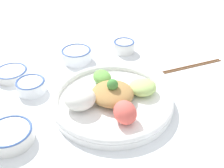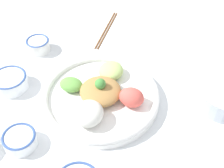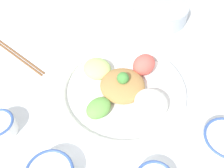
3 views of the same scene
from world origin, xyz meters
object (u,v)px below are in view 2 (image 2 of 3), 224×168
at_px(rice_bowl_plain, 20,139).
at_px(sauce_bowl_red, 10,81).
at_px(salad_platter, 101,96).
at_px(sauce_bowl_far, 38,45).
at_px(chopsticks_pair_near, 107,29).

bearing_deg(rice_bowl_plain, sauce_bowl_red, -16.01).
distance_m(salad_platter, sauce_bowl_red, 0.30).
distance_m(sauce_bowl_red, rice_bowl_plain, 0.23).
relative_size(salad_platter, sauce_bowl_red, 3.24).
xyz_separation_m(sauce_bowl_far, chopsticks_pair_near, (-0.04, -0.27, -0.02)).
bearing_deg(salad_platter, sauce_bowl_far, 7.91).
bearing_deg(sauce_bowl_red, salad_platter, -137.20).
bearing_deg(sauce_bowl_red, rice_bowl_plain, 163.99).
distance_m(salad_platter, rice_bowl_plain, 0.27).
height_order(salad_platter, sauce_bowl_red, salad_platter).
height_order(rice_bowl_plain, chopsticks_pair_near, rice_bowl_plain).
bearing_deg(chopsticks_pair_near, sauce_bowl_red, 152.81).
distance_m(sauce_bowl_red, sauce_bowl_far, 0.20).
bearing_deg(chopsticks_pair_near, salad_platter, -164.75).
height_order(salad_platter, rice_bowl_plain, salad_platter).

